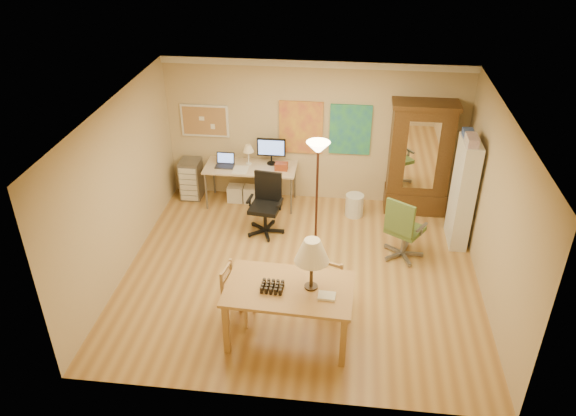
# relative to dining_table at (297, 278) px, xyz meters

# --- Properties ---
(floor) EXTENTS (5.50, 5.50, 0.00)m
(floor) POSITION_rel_dining_table_xyz_m (-0.09, 1.41, -0.98)
(floor) COLOR #9F6E38
(floor) RESTS_ON ground
(crown_molding) EXTENTS (5.50, 0.08, 0.12)m
(crown_molding) POSITION_rel_dining_table_xyz_m (-0.09, 3.87, 1.66)
(crown_molding) COLOR white
(crown_molding) RESTS_ON floor
(corkboard) EXTENTS (0.90, 0.04, 0.62)m
(corkboard) POSITION_rel_dining_table_xyz_m (-2.14, 3.88, 0.52)
(corkboard) COLOR tan
(corkboard) RESTS_ON floor
(art_panel_left) EXTENTS (0.80, 0.04, 1.00)m
(art_panel_left) POSITION_rel_dining_table_xyz_m (-0.34, 3.88, 0.47)
(art_panel_left) COLOR yellow
(art_panel_left) RESTS_ON floor
(art_panel_right) EXTENTS (0.75, 0.04, 0.95)m
(art_panel_right) POSITION_rel_dining_table_xyz_m (0.56, 3.88, 0.47)
(art_panel_right) COLOR teal
(art_panel_right) RESTS_ON floor
(dining_table) EXTENTS (1.70, 1.07, 1.55)m
(dining_table) POSITION_rel_dining_table_xyz_m (0.00, 0.00, 0.00)
(dining_table) COLOR olive
(dining_table) RESTS_ON floor
(ladder_chair_back) EXTENTS (0.50, 0.49, 0.86)m
(ladder_chair_back) POSITION_rel_dining_table_xyz_m (0.44, 0.72, -0.58)
(ladder_chair_back) COLOR tan
(ladder_chair_back) RESTS_ON floor
(ladder_chair_left) EXTENTS (0.44, 0.45, 0.86)m
(ladder_chair_left) POSITION_rel_dining_table_xyz_m (-0.87, 0.28, -0.58)
(ladder_chair_left) COLOR tan
(ladder_chair_left) RESTS_ON floor
(torchiere_lamp) EXTENTS (0.36, 0.36, 2.00)m
(torchiere_lamp) POSITION_rel_dining_table_xyz_m (0.10, 1.99, 0.62)
(torchiere_lamp) COLOR #391D16
(torchiere_lamp) RESTS_ON floor
(computer_desk) EXTENTS (1.70, 0.74, 1.28)m
(computer_desk) POSITION_rel_dining_table_xyz_m (-1.20, 3.56, -0.51)
(computer_desk) COLOR tan
(computer_desk) RESTS_ON floor
(office_chair_black) EXTENTS (0.67, 0.67, 1.08)m
(office_chair_black) POSITION_rel_dining_table_xyz_m (-0.81, 2.55, -0.70)
(office_chair_black) COLOR black
(office_chair_black) RESTS_ON floor
(office_chair_green) EXTENTS (0.70, 0.70, 1.11)m
(office_chair_green) POSITION_rel_dining_table_xyz_m (1.51, 2.05, -0.69)
(office_chair_green) COLOR slate
(office_chair_green) RESTS_ON floor
(drawer_cart) EXTENTS (0.38, 0.46, 0.77)m
(drawer_cart) POSITION_rel_dining_table_xyz_m (-2.43, 3.64, -0.60)
(drawer_cart) COLOR slate
(drawer_cart) RESTS_ON floor
(armoire) EXTENTS (1.15, 0.54, 2.11)m
(armoire) POSITION_rel_dining_table_xyz_m (1.83, 3.64, -0.07)
(armoire) COLOR #3C2410
(armoire) RESTS_ON floor
(bookshelf) EXTENTS (0.28, 0.74, 1.85)m
(bookshelf) POSITION_rel_dining_table_xyz_m (2.46, 2.67, -0.06)
(bookshelf) COLOR white
(bookshelf) RESTS_ON floor
(wastebin) EXTENTS (0.33, 0.33, 0.42)m
(wastebin) POSITION_rel_dining_table_xyz_m (0.72, 3.30, -0.78)
(wastebin) COLOR silver
(wastebin) RESTS_ON floor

